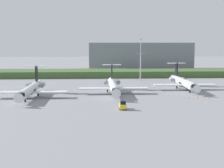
{
  "coord_description": "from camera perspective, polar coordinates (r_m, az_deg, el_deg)",
  "views": [
    {
      "loc": [
        -5.43,
        -92.63,
        17.02
      ],
      "look_at": [
        0.0,
        12.41,
        3.0
      ],
      "focal_mm": 50.33,
      "sensor_mm": 36.0,
      "label": 1
    }
  ],
  "objects": [
    {
      "name": "safety_cone_rear_marker",
      "position": [
        100.45,
        17.07,
        -2.34
      ],
      "size": [
        0.44,
        0.44,
        0.55
      ],
      "primitive_type": "cone",
      "color": "orange",
      "rests_on": "ground"
    },
    {
      "name": "antenna_mast",
      "position": [
        139.63,
        5.21,
        3.78
      ],
      "size": [
        4.4,
        0.5,
        18.64
      ],
      "color": "#B2B2B7",
      "rests_on": "ground"
    },
    {
      "name": "baggage_tug",
      "position": [
        80.26,
        1.97,
        -3.92
      ],
      "size": [
        1.72,
        3.2,
        2.3
      ],
      "color": "yellow",
      "rests_on": "ground"
    },
    {
      "name": "regional_jet_third",
      "position": [
        117.23,
        12.86,
        0.3
      ],
      "size": [
        22.81,
        31.0,
        9.0
      ],
      "color": "silver",
      "rests_on": "ground"
    },
    {
      "name": "distant_hangar",
      "position": [
        185.29,
        5.05,
        4.89
      ],
      "size": [
        58.96,
        20.09,
        16.78
      ],
      "primitive_type": "cube",
      "color": "gray",
      "rests_on": "ground"
    },
    {
      "name": "regional_jet_nearest",
      "position": [
        100.9,
        -14.56,
        -0.91
      ],
      "size": [
        22.81,
        31.0,
        9.0
      ],
      "color": "silver",
      "rests_on": "ground"
    },
    {
      "name": "safety_cone_mid_marker",
      "position": [
        99.78,
        15.26,
        -2.34
      ],
      "size": [
        0.44,
        0.44,
        0.55
      ],
      "primitive_type": "cone",
      "color": "orange",
      "rests_on": "ground"
    },
    {
      "name": "regional_jet_second",
      "position": [
        105.56,
        0.24,
        -0.29
      ],
      "size": [
        22.81,
        31.0,
        9.0
      ],
      "color": "silver",
      "rests_on": "ground"
    },
    {
      "name": "grass_berm",
      "position": [
        158.14,
        -0.98,
        1.99
      ],
      "size": [
        320.0,
        20.0,
        3.15
      ],
      "primitive_type": "cube",
      "color": "#426033",
      "rests_on": "ground"
    },
    {
      "name": "safety_cone_front_marker",
      "position": [
        99.25,
        13.8,
        -2.34
      ],
      "size": [
        0.44,
        0.44,
        0.55
      ],
      "primitive_type": "cone",
      "color": "orange",
      "rests_on": "ground"
    },
    {
      "name": "ground_plane",
      "position": [
        123.93,
        -0.42,
        -0.3
      ],
      "size": [
        500.0,
        500.0,
        0.0
      ],
      "primitive_type": "plane",
      "color": "gray"
    }
  ]
}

